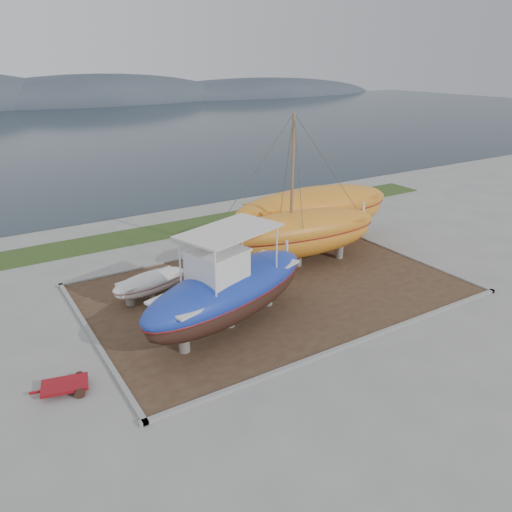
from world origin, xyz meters
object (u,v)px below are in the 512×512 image
blue_caique (229,280)px  orange_bare_hull (314,217)px  orange_sailboat (300,193)px  white_dinghy (150,286)px  red_trailer (65,388)px

blue_caique → orange_bare_hull: blue_caique is taller
orange_sailboat → blue_caique: bearing=-142.5°
orange_bare_hull → orange_sailboat: bearing=-137.5°
blue_caique → white_dinghy: (-1.88, 4.56, -1.61)m
red_trailer → orange_bare_hull: bearing=36.3°
blue_caique → red_trailer: size_ratio=3.89×
blue_caique → white_dinghy: size_ratio=2.32×
white_dinghy → orange_sailboat: size_ratio=0.41×
red_trailer → orange_sailboat: bearing=32.4°
orange_bare_hull → red_trailer: orange_bare_hull is taller
blue_caique → orange_sailboat: bearing=12.8°
white_dinghy → red_trailer: 7.58m
orange_bare_hull → red_trailer: size_ratio=4.57×
white_dinghy → orange_sailboat: (8.44, -0.66, 3.58)m
blue_caique → orange_sailboat: 7.88m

